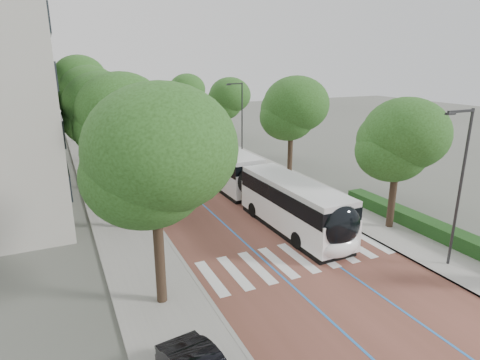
# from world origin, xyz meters

# --- Properties ---
(ground) EXTENTS (160.00, 160.00, 0.00)m
(ground) POSITION_xyz_m (0.00, 0.00, 0.00)
(ground) COLOR #51544C
(ground) RESTS_ON ground
(road) EXTENTS (11.00, 140.00, 0.02)m
(road) POSITION_xyz_m (0.00, 40.00, 0.01)
(road) COLOR brown
(road) RESTS_ON ground
(sidewalk_left) EXTENTS (4.00, 140.00, 0.12)m
(sidewalk_left) POSITION_xyz_m (-7.50, 40.00, 0.06)
(sidewalk_left) COLOR gray
(sidewalk_left) RESTS_ON ground
(sidewalk_right) EXTENTS (4.00, 140.00, 0.12)m
(sidewalk_right) POSITION_xyz_m (7.50, 40.00, 0.06)
(sidewalk_right) COLOR gray
(sidewalk_right) RESTS_ON ground
(kerb_left) EXTENTS (0.20, 140.00, 0.14)m
(kerb_left) POSITION_xyz_m (-5.60, 40.00, 0.06)
(kerb_left) COLOR gray
(kerb_left) RESTS_ON ground
(kerb_right) EXTENTS (0.20, 140.00, 0.14)m
(kerb_right) POSITION_xyz_m (5.60, 40.00, 0.06)
(kerb_right) COLOR gray
(kerb_right) RESTS_ON ground
(zebra_crossing) EXTENTS (10.55, 3.60, 0.01)m
(zebra_crossing) POSITION_xyz_m (0.20, 1.00, 0.03)
(zebra_crossing) COLOR silver
(zebra_crossing) RESTS_ON ground
(lane_line_left) EXTENTS (0.12, 126.00, 0.01)m
(lane_line_left) POSITION_xyz_m (-1.60, 40.00, 0.02)
(lane_line_left) COLOR blue
(lane_line_left) RESTS_ON road
(lane_line_right) EXTENTS (0.12, 126.00, 0.01)m
(lane_line_right) POSITION_xyz_m (1.60, 40.00, 0.02)
(lane_line_right) COLOR blue
(lane_line_right) RESTS_ON road
(hedge) EXTENTS (1.20, 14.00, 0.80)m
(hedge) POSITION_xyz_m (9.10, 0.00, 0.52)
(hedge) COLOR #1A4016
(hedge) RESTS_ON sidewalk_right
(streetlight_near) EXTENTS (1.82, 0.20, 8.00)m
(streetlight_near) POSITION_xyz_m (6.62, -3.00, 4.82)
(streetlight_near) COLOR #2C2C2E
(streetlight_near) RESTS_ON sidewalk_right
(streetlight_far) EXTENTS (1.82, 0.20, 8.00)m
(streetlight_far) POSITION_xyz_m (6.62, 22.00, 4.82)
(streetlight_far) COLOR #2C2C2E
(streetlight_far) RESTS_ON sidewalk_right
(lamp_post_left) EXTENTS (0.14, 0.14, 8.00)m
(lamp_post_left) POSITION_xyz_m (-6.10, 8.00, 4.12)
(lamp_post_left) COLOR #2C2C2E
(lamp_post_left) RESTS_ON sidewalk_left
(trees_left) EXTENTS (6.44, 60.92, 10.37)m
(trees_left) POSITION_xyz_m (-7.50, 25.81, 6.76)
(trees_left) COLOR black
(trees_left) RESTS_ON ground
(trees_right) EXTENTS (5.61, 47.26, 8.47)m
(trees_right) POSITION_xyz_m (7.70, 22.33, 5.71)
(trees_right) COLOR black
(trees_right) RESTS_ON ground
(lead_bus) EXTENTS (2.77, 18.43, 3.20)m
(lead_bus) POSITION_xyz_m (1.86, 8.11, 1.63)
(lead_bus) COLOR black
(lead_bus) RESTS_ON ground
(bus_queued_0) EXTENTS (2.66, 12.42, 3.20)m
(bus_queued_0) POSITION_xyz_m (1.77, 24.00, 1.62)
(bus_queued_0) COLOR white
(bus_queued_0) RESTS_ON ground
(bus_queued_1) EXTENTS (2.57, 12.40, 3.20)m
(bus_queued_1) POSITION_xyz_m (1.90, 36.95, 1.62)
(bus_queued_1) COLOR white
(bus_queued_1) RESTS_ON ground
(bus_queued_2) EXTENTS (3.32, 12.53, 3.20)m
(bus_queued_2) POSITION_xyz_m (2.16, 50.77, 1.62)
(bus_queued_2) COLOR white
(bus_queued_2) RESTS_ON ground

